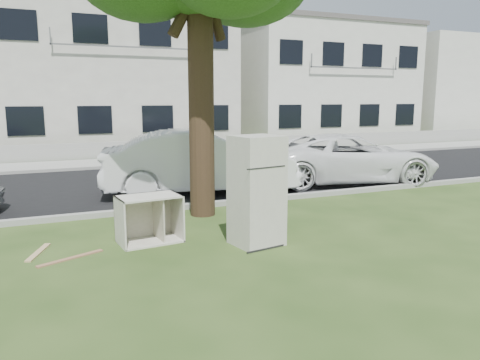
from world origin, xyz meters
name	(u,v)px	position (x,y,z in m)	size (l,w,h in m)	color
ground	(253,234)	(0.00, 0.00, 0.00)	(120.00, 120.00, 0.00)	#283F16
road	(171,182)	(0.00, 6.00, 0.01)	(120.00, 7.00, 0.01)	black
kerb_near	(210,207)	(0.00, 2.45, 0.00)	(120.00, 0.18, 0.12)	gray
kerb_far	(147,167)	(0.00, 9.55, 0.00)	(120.00, 0.18, 0.12)	gray
sidewalk	(139,162)	(0.00, 11.00, 0.01)	(120.00, 2.80, 0.01)	gray
low_wall	(132,149)	(0.00, 12.60, 0.35)	(120.00, 0.15, 0.70)	gray
townhouse_center	(112,74)	(0.00, 17.50, 3.72)	(11.22, 8.16, 7.44)	silver
townhouse_right	(312,83)	(12.00, 17.50, 3.42)	(10.20, 8.16, 6.84)	silver
filler_right	(471,89)	(26.00, 18.00, 3.20)	(16.00, 9.00, 6.40)	silver
fridge	(257,191)	(-0.20, -0.57, 0.95)	(0.79, 0.73, 1.91)	beige
cabinet	(149,219)	(-1.90, 0.28, 0.42)	(1.08, 0.67, 0.84)	white
plank_a	(71,258)	(-3.26, -0.12, 0.01)	(1.11, 0.09, 0.02)	#916546
plank_b	(159,231)	(-1.60, 0.87, 0.01)	(0.99, 0.10, 0.02)	#A17B54
plank_c	(38,252)	(-3.74, 0.40, 0.01)	(0.91, 0.10, 0.02)	tan
car_center	(200,162)	(0.28, 4.05, 0.85)	(1.79, 5.14, 1.69)	silver
car_right	(349,158)	(4.95, 3.88, 0.74)	(2.45, 5.31, 1.48)	white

